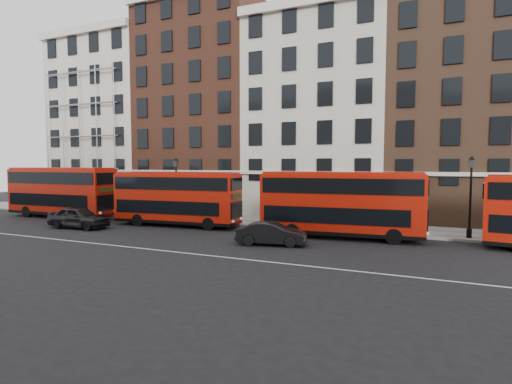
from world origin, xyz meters
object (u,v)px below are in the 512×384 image
at_px(bus_b, 177,197).
at_px(car_rear, 79,217).
at_px(bus_c, 340,203).
at_px(car_front, 271,233).
at_px(bus_a, 61,191).

distance_m(bus_b, car_rear, 7.59).
height_order(bus_c, car_rear, bus_c).
height_order(bus_b, bus_c, bus_c).
bearing_deg(bus_c, car_front, -135.36).
bearing_deg(bus_a, bus_c, -0.63).
bearing_deg(bus_c, bus_b, 175.26).
bearing_deg(bus_c, car_rear, -173.22).
xyz_separation_m(bus_c, car_front, (-3.36, -3.92, -1.67)).
relative_size(bus_b, car_rear, 2.13).
bearing_deg(bus_a, car_rear, -31.79).
height_order(bus_a, car_rear, bus_a).
distance_m(bus_b, bus_c, 13.05).
xyz_separation_m(bus_b, car_front, (9.69, -3.92, -1.61)).
height_order(bus_c, car_front, bus_c).
relative_size(bus_a, car_front, 2.58).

